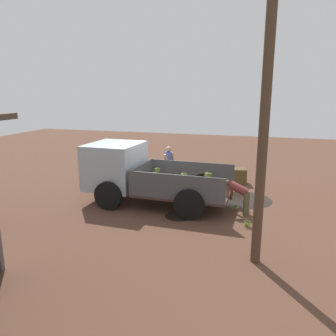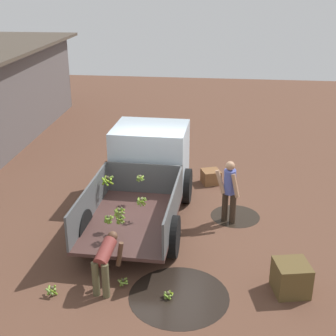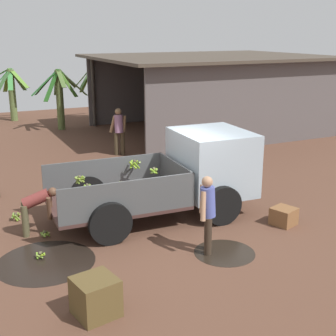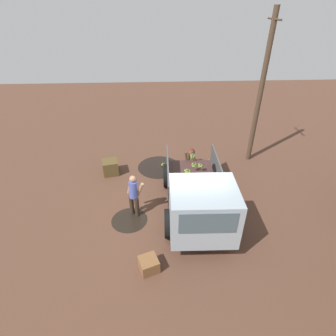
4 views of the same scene
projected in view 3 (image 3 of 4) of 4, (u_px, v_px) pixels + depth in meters
ground at (171, 221)px, 11.15m from camera, size 36.00×36.00×0.00m
mud_patch_0 at (103, 211)px, 11.80m from camera, size 0.88×0.88×0.01m
mud_patch_1 at (46, 262)px, 9.19m from camera, size 1.94×1.94×0.01m
mud_patch_2 at (224, 253)px, 9.57m from camera, size 1.26×1.26×0.01m
cargo_truck at (195, 170)px, 11.52m from camera, size 4.94×2.37×2.01m
warehouse_shed at (218, 75)px, 20.90m from camera, size 9.99×7.97×3.34m
banana_palm_0 at (60, 97)px, 21.22m from camera, size 2.62×2.10×2.74m
banana_palm_1 at (12, 93)px, 23.35m from camera, size 2.02×2.13×2.61m
banana_palm_3 at (94, 91)px, 23.67m from camera, size 2.07×2.49×2.71m
person_foreground_visitor at (207, 211)px, 9.36m from camera, size 0.50×0.65×1.63m
person_worker_loading at (36, 206)px, 10.29m from camera, size 0.82×0.57×1.06m
person_bystander_near_shed at (119, 129)px, 16.94m from camera, size 0.62×0.45×1.70m
banana_bunch_on_ground_0 at (40, 255)px, 9.32m from camera, size 0.21×0.21×0.14m
banana_bunch_on_ground_1 at (16, 216)px, 11.17m from camera, size 0.23×0.22×0.20m
banana_bunch_on_ground_2 at (45, 234)px, 10.23m from camera, size 0.21×0.22×0.17m
wooden_crate_0 at (96, 297)px, 7.40m from camera, size 0.76×0.76×0.63m
wooden_crate_1 at (284, 216)px, 10.93m from camera, size 0.65×0.65×0.41m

